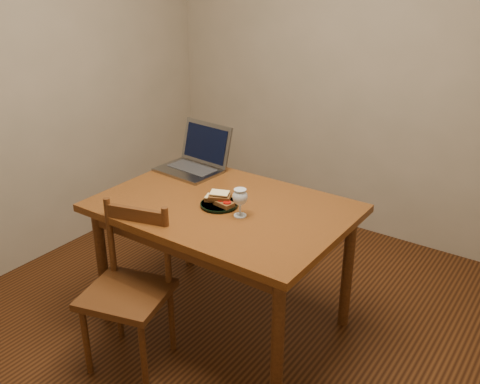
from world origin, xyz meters
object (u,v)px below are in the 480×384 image
Objects in this scene: plate at (219,205)px; chair at (128,283)px; milk_glass at (240,203)px; laptop at (197,158)px; table at (223,219)px.

chair is at bearing -112.14° from plate.
laptop is at bearing 146.84° from milk_glass.
plate is at bearing 168.30° from milk_glass.
chair is at bearing -111.72° from table.
laptop reaches higher than milk_glass.
milk_glass is (0.15, -0.03, 0.07)m from plate.
plate is 0.17m from milk_glass.
table is 0.59m from chair.
milk_glass is (0.15, -0.06, 0.16)m from table.
plate is 0.51× the size of laptop.
table is at bearing 76.62° from plate.
laptop is at bearing 140.95° from plate.
chair is 0.68m from milk_glass.
milk_glass is at bearing -21.50° from table.
plate reaches higher than table.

